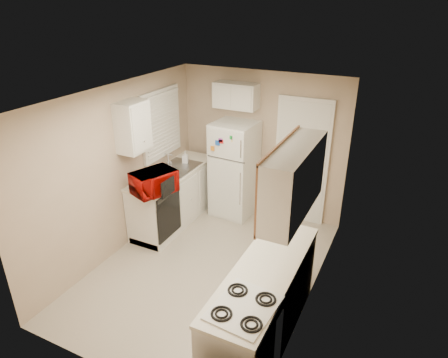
% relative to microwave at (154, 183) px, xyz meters
% --- Properties ---
extents(floor, '(3.80, 3.80, 0.00)m').
position_rel_microwave_xyz_m(floor, '(0.91, -0.15, -1.05)').
color(floor, '#C1B5A1').
rests_on(floor, ground).
extents(ceiling, '(3.80, 3.80, 0.00)m').
position_rel_microwave_xyz_m(ceiling, '(0.91, -0.15, 1.35)').
color(ceiling, white).
rests_on(ceiling, floor).
extents(wall_left, '(3.80, 3.80, 0.00)m').
position_rel_microwave_xyz_m(wall_left, '(-0.49, -0.15, 0.15)').
color(wall_left, tan).
rests_on(wall_left, floor).
extents(wall_right, '(3.80, 3.80, 0.00)m').
position_rel_microwave_xyz_m(wall_right, '(2.31, -0.15, 0.15)').
color(wall_right, tan).
rests_on(wall_right, floor).
extents(wall_back, '(2.80, 2.80, 0.00)m').
position_rel_microwave_xyz_m(wall_back, '(0.91, 1.75, 0.15)').
color(wall_back, tan).
rests_on(wall_back, floor).
extents(wall_front, '(2.80, 2.80, 0.00)m').
position_rel_microwave_xyz_m(wall_front, '(0.91, -2.05, 0.15)').
color(wall_front, tan).
rests_on(wall_front, floor).
extents(left_counter, '(0.60, 1.80, 0.90)m').
position_rel_microwave_xyz_m(left_counter, '(-0.19, 0.75, -0.60)').
color(left_counter, silver).
rests_on(left_counter, floor).
extents(dishwasher, '(0.03, 0.58, 0.72)m').
position_rel_microwave_xyz_m(dishwasher, '(0.10, 0.15, -0.56)').
color(dishwasher, black).
rests_on(dishwasher, floor).
extents(sink, '(0.54, 0.74, 0.16)m').
position_rel_microwave_xyz_m(sink, '(-0.19, 0.90, -0.19)').
color(sink, gray).
rests_on(sink, left_counter).
extents(microwave, '(0.66, 0.52, 0.39)m').
position_rel_microwave_xyz_m(microwave, '(0.00, 0.00, 0.00)').
color(microwave, '#980803').
rests_on(microwave, left_counter).
extents(soap_bottle, '(0.12, 0.12, 0.21)m').
position_rel_microwave_xyz_m(soap_bottle, '(-0.18, 1.13, -0.05)').
color(soap_bottle, beige).
rests_on(soap_bottle, left_counter).
extents(window_blinds, '(0.10, 0.98, 1.08)m').
position_rel_microwave_xyz_m(window_blinds, '(-0.45, 0.90, 0.55)').
color(window_blinds, silver).
rests_on(window_blinds, wall_left).
extents(upper_cabinet_left, '(0.30, 0.45, 0.70)m').
position_rel_microwave_xyz_m(upper_cabinet_left, '(-0.34, 0.07, 0.75)').
color(upper_cabinet_left, silver).
rests_on(upper_cabinet_left, wall_left).
extents(refrigerator, '(0.70, 0.69, 1.61)m').
position_rel_microwave_xyz_m(refrigerator, '(0.57, 1.45, -0.25)').
color(refrigerator, silver).
rests_on(refrigerator, floor).
extents(cabinet_over_fridge, '(0.70, 0.30, 0.40)m').
position_rel_microwave_xyz_m(cabinet_over_fridge, '(0.51, 1.60, 0.95)').
color(cabinet_over_fridge, silver).
rests_on(cabinet_over_fridge, wall_back).
extents(interior_door, '(0.86, 0.06, 2.08)m').
position_rel_microwave_xyz_m(interior_door, '(1.61, 1.71, -0.03)').
color(interior_door, silver).
rests_on(interior_door, floor).
extents(right_counter, '(0.60, 2.00, 0.90)m').
position_rel_microwave_xyz_m(right_counter, '(2.01, -0.95, -0.60)').
color(right_counter, silver).
rests_on(right_counter, floor).
extents(stove, '(0.57, 0.68, 0.77)m').
position_rel_microwave_xyz_m(stove, '(2.05, -1.55, -0.67)').
color(stove, silver).
rests_on(stove, floor).
extents(upper_cabinet_right, '(0.30, 1.20, 0.70)m').
position_rel_microwave_xyz_m(upper_cabinet_right, '(2.16, -0.65, 0.75)').
color(upper_cabinet_right, silver).
rests_on(upper_cabinet_right, wall_right).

